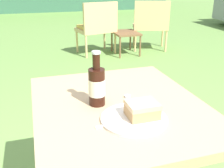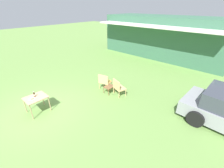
{
  "view_description": "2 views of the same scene",
  "coord_description": "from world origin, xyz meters",
  "px_view_note": "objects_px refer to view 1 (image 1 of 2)",
  "views": [
    {
      "loc": [
        -0.33,
        -0.97,
        1.22
      ],
      "look_at": [
        0.0,
        0.1,
        0.77
      ],
      "focal_mm": 42.0,
      "sensor_mm": 36.0,
      "label": 1
    },
    {
      "loc": [
        5.85,
        -1.74,
        4.09
      ],
      "look_at": [
        1.79,
        2.76,
        0.9
      ],
      "focal_mm": 24.0,
      "sensor_mm": 36.0,
      "label": 2
    }
  ],
  "objects_px": {
    "wicker_chair_cushioned": "(97,26)",
    "cake_on_plate": "(138,114)",
    "wicker_chair_plain": "(151,22)",
    "patio_table": "(119,118)",
    "garden_side_table": "(126,35)",
    "cola_bottle_near": "(97,85)"
  },
  "relations": [
    {
      "from": "garden_side_table",
      "to": "cola_bottle_near",
      "type": "bearing_deg",
      "value": -111.92
    },
    {
      "from": "wicker_chair_cushioned",
      "to": "patio_table",
      "type": "height_order",
      "value": "wicker_chair_cushioned"
    },
    {
      "from": "wicker_chair_cushioned",
      "to": "cola_bottle_near",
      "type": "relative_size",
      "value": 3.73
    },
    {
      "from": "wicker_chair_cushioned",
      "to": "cake_on_plate",
      "type": "bearing_deg",
      "value": 66.5
    },
    {
      "from": "garden_side_table",
      "to": "cake_on_plate",
      "type": "distance_m",
      "value": 3.57
    },
    {
      "from": "wicker_chair_plain",
      "to": "cola_bottle_near",
      "type": "distance_m",
      "value": 3.77
    },
    {
      "from": "cola_bottle_near",
      "to": "wicker_chair_plain",
      "type": "bearing_deg",
      "value": 61.52
    },
    {
      "from": "patio_table",
      "to": "cake_on_plate",
      "type": "height_order",
      "value": "cake_on_plate"
    },
    {
      "from": "wicker_chair_cushioned",
      "to": "wicker_chair_plain",
      "type": "distance_m",
      "value": 0.97
    },
    {
      "from": "wicker_chair_plain",
      "to": "patio_table",
      "type": "height_order",
      "value": "wicker_chair_plain"
    },
    {
      "from": "wicker_chair_plain",
      "to": "garden_side_table",
      "type": "bearing_deg",
      "value": 31.76
    },
    {
      "from": "garden_side_table",
      "to": "patio_table",
      "type": "xyz_separation_m",
      "value": [
        -1.19,
        -3.2,
        0.32
      ]
    },
    {
      "from": "garden_side_table",
      "to": "patio_table",
      "type": "distance_m",
      "value": 3.42
    },
    {
      "from": "wicker_chair_cushioned",
      "to": "cake_on_plate",
      "type": "relative_size",
      "value": 3.41
    },
    {
      "from": "wicker_chair_plain",
      "to": "cake_on_plate",
      "type": "distance_m",
      "value": 3.86
    },
    {
      "from": "garden_side_table",
      "to": "patio_table",
      "type": "relative_size",
      "value": 0.6
    },
    {
      "from": "cake_on_plate",
      "to": "cola_bottle_near",
      "type": "relative_size",
      "value": 1.09
    },
    {
      "from": "wicker_chair_plain",
      "to": "garden_side_table",
      "type": "height_order",
      "value": "wicker_chair_plain"
    },
    {
      "from": "cake_on_plate",
      "to": "cola_bottle_near",
      "type": "distance_m",
      "value": 0.22
    },
    {
      "from": "wicker_chair_cushioned",
      "to": "cake_on_plate",
      "type": "distance_m",
      "value": 3.57
    },
    {
      "from": "wicker_chair_cushioned",
      "to": "cake_on_plate",
      "type": "height_order",
      "value": "wicker_chair_cushioned"
    },
    {
      "from": "patio_table",
      "to": "wicker_chair_plain",
      "type": "bearing_deg",
      "value": 62.88
    }
  ]
}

